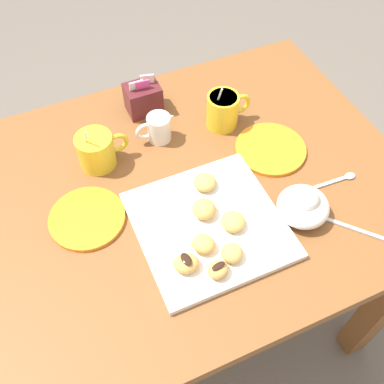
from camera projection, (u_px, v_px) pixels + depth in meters
The scene contains 21 objects.
ground_plane at pixel (188, 308), 1.65m from camera, with size 8.00×8.00×0.00m, color #665B51.
dining_table at pixel (186, 216), 1.16m from camera, with size 1.07×0.82×0.75m.
pastry_plate_square at pixel (208, 225), 0.98m from camera, with size 0.31×0.31×0.02m, color white.
coffee_mug_yellow_left at pixel (97, 149), 1.06m from camera, with size 0.13×0.09×0.13m.
coffee_mug_yellow_right at pixel (223, 109), 1.14m from camera, with size 0.12×0.08×0.14m.
cream_pitcher_white at pixel (159, 127), 1.12m from camera, with size 0.10×0.06×0.07m.
sugar_caddy at pixel (144, 98), 1.18m from camera, with size 0.09×0.07×0.11m.
ice_cream_bowl at pixel (304, 205), 0.98m from camera, with size 0.12×0.12×0.09m.
saucer_orange_left at pixel (87, 217), 1.00m from camera, with size 0.17×0.17×0.01m, color orange.
saucer_orange_right at pixel (270, 149), 1.12m from camera, with size 0.18×0.18×0.01m, color orange.
loose_spoon_near_saucer at pixel (338, 223), 0.99m from camera, with size 0.12×0.12×0.01m.
loose_spoon_by_plate at pixel (333, 182), 1.06m from camera, with size 0.16×0.02×0.01m.
beignet_0 at pixel (186, 264), 0.89m from camera, with size 0.04×0.05×0.03m, color #DBA351.
chocolate_drizzle_0 at pixel (186, 259), 0.88m from camera, with size 0.03×0.02×0.01m, color black.
beignet_1 at pixel (205, 182), 1.02m from camera, with size 0.05×0.05×0.03m, color #DBA351.
beignet_2 at pixel (203, 244), 0.92m from camera, with size 0.05×0.05×0.03m, color #DBA351.
beignet_3 at pixel (233, 222), 0.96m from camera, with size 0.05×0.05×0.03m, color #DBA351.
beignet_4 at pixel (218, 270), 0.89m from camera, with size 0.04×0.04×0.03m, color #DBA351.
chocolate_drizzle_4 at pixel (218, 266), 0.87m from camera, with size 0.03×0.01×0.01m, color black.
beignet_5 at pixel (205, 209), 0.97m from camera, with size 0.05×0.05×0.04m, color #DBA351.
beignet_6 at pixel (232, 253), 0.91m from camera, with size 0.05×0.05×0.03m, color #DBA351.
Camera 1 is at (-0.25, -0.60, 1.58)m, focal length 41.59 mm.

